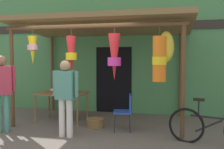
% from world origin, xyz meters
% --- Properties ---
extents(ground_plane, '(30.00, 30.00, 0.00)m').
position_xyz_m(ground_plane, '(0.00, 0.00, 0.00)').
color(ground_plane, '#60564C').
extents(shop_facade, '(10.64, 0.29, 4.20)m').
position_xyz_m(shop_facade, '(0.00, 2.20, 2.10)').
color(shop_facade, '#47844C').
rests_on(shop_facade, ground_plane).
extents(market_stall_canopy, '(4.47, 2.60, 2.65)m').
position_xyz_m(market_stall_canopy, '(0.40, 0.74, 2.30)').
color(market_stall_canopy, brown).
rests_on(market_stall_canopy, ground_plane).
extents(display_table, '(1.25, 0.84, 0.76)m').
position_xyz_m(display_table, '(-0.77, 0.67, 0.68)').
color(display_table, brown).
rests_on(display_table, ground_plane).
extents(flower_heap_on_table, '(0.77, 0.54, 0.13)m').
position_xyz_m(flower_heap_on_table, '(-0.73, 0.73, 0.82)').
color(flower_heap_on_table, pink).
rests_on(flower_heap_on_table, display_table).
extents(folding_chair, '(0.47, 0.47, 0.84)m').
position_xyz_m(folding_chair, '(1.03, 0.17, 0.50)').
color(folding_chair, '#2347A8').
rests_on(folding_chair, ground_plane).
extents(wicker_basket_by_table, '(0.41, 0.41, 0.21)m').
position_xyz_m(wicker_basket_by_table, '(0.27, 0.29, 0.11)').
color(wicker_basket_by_table, brown).
rests_on(wicker_basket_by_table, ground_plane).
extents(parked_bicycle, '(1.69, 0.62, 0.92)m').
position_xyz_m(parked_bicycle, '(2.84, -0.47, 0.35)').
color(parked_bicycle, black).
rests_on(parked_bicycle, ground_plane).
extents(vendor_in_orange, '(0.59, 0.25, 1.62)m').
position_xyz_m(vendor_in_orange, '(-0.12, -0.57, 0.96)').
color(vendor_in_orange, silver).
rests_on(vendor_in_orange, ground_plane).
extents(customer_foreground, '(0.46, 0.43, 1.73)m').
position_xyz_m(customer_foreground, '(-1.65, -0.58, 1.03)').
color(customer_foreground, '#4C8E7A').
rests_on(customer_foreground, ground_plane).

